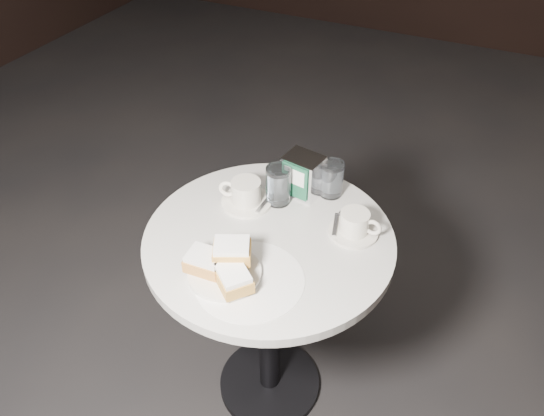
{
  "coord_description": "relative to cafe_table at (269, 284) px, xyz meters",
  "views": [
    {
      "loc": [
        0.47,
        -0.98,
        1.74
      ],
      "look_at": [
        0.0,
        0.02,
        0.83
      ],
      "focal_mm": 35.0,
      "sensor_mm": 36.0,
      "label": 1
    }
  ],
  "objects": [
    {
      "name": "water_glass_right",
      "position": [
        0.09,
        0.25,
        0.25
      ],
      "size": [
        0.09,
        0.09,
        0.11
      ],
      "rotation": [
        0.0,
        0.0,
        -0.28
      ],
      "color": "white",
      "rests_on": "cafe_table"
    },
    {
      "name": "coffee_cup_left",
      "position": [
        -0.12,
        0.1,
        0.23
      ],
      "size": [
        0.18,
        0.18,
        0.08
      ],
      "rotation": [
        0.0,
        0.0,
        0.23
      ],
      "color": "silver",
      "rests_on": "cafe_table"
    },
    {
      "name": "beignet_plate",
      "position": [
        -0.04,
        -0.18,
        0.23
      ],
      "size": [
        0.23,
        0.23,
        0.09
      ],
      "rotation": [
        0.0,
        0.0,
        -0.27
      ],
      "color": "silver",
      "rests_on": "cafe_table"
    },
    {
      "name": "ground",
      "position": [
        0.0,
        0.0,
        -0.55
      ],
      "size": [
        7.0,
        7.0,
        0.0
      ],
      "primitive_type": "plane",
      "color": "black",
      "rests_on": "ground"
    },
    {
      "name": "water_glass_left",
      "position": [
        -0.04,
        0.15,
        0.26
      ],
      "size": [
        0.08,
        0.08,
        0.12
      ],
      "rotation": [
        0.0,
        0.0,
        -0.08
      ],
      "color": "silver",
      "rests_on": "cafe_table"
    },
    {
      "name": "napkin_dispenser",
      "position": [
        0.01,
        0.22,
        0.26
      ],
      "size": [
        0.12,
        0.11,
        0.13
      ],
      "rotation": [
        0.0,
        0.0,
        -0.18
      ],
      "color": "silver",
      "rests_on": "cafe_table"
    },
    {
      "name": "sugar_spill",
      "position": [
        0.03,
        -0.17,
        0.2
      ],
      "size": [
        0.36,
        0.36,
        0.0
      ],
      "primitive_type": "cylinder",
      "rotation": [
        0.0,
        0.0,
        0.33
      ],
      "color": "white",
      "rests_on": "cafe_table"
    },
    {
      "name": "coffee_cup_right",
      "position": [
        0.21,
        0.11,
        0.23
      ],
      "size": [
        0.15,
        0.14,
        0.07
      ],
      "rotation": [
        0.0,
        0.0,
        -0.01
      ],
      "color": "beige",
      "rests_on": "cafe_table"
    },
    {
      "name": "cafe_table",
      "position": [
        0.0,
        0.0,
        0.0
      ],
      "size": [
        0.7,
        0.7,
        0.74
      ],
      "color": "black",
      "rests_on": "ground"
    }
  ]
}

